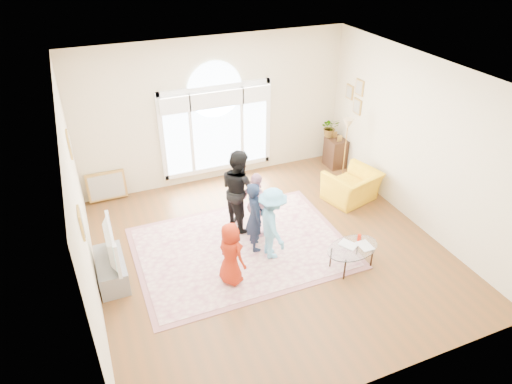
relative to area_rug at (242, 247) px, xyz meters
name	(u,v)px	position (x,y,z in m)	size (l,w,h in m)	color
ground	(270,250)	(0.46, -0.27, -0.01)	(6.00, 6.00, 0.00)	brown
room_shell	(218,116)	(0.47, 2.56, 1.56)	(6.00, 6.00, 6.00)	beige
area_rug	(242,247)	(0.00, 0.00, 0.00)	(3.60, 2.60, 0.02)	beige
rug_border	(242,248)	(0.00, 0.00, 0.00)	(3.80, 2.80, 0.01)	#9A6161
tv_console	(112,270)	(-2.29, 0.03, 0.20)	(0.45, 1.00, 0.42)	gray
television	(107,245)	(-2.28, 0.03, 0.72)	(0.17, 1.07, 0.62)	black
coffee_table	(353,248)	(1.56, -1.21, 0.39)	(1.07, 0.78, 0.54)	silver
armchair	(352,186)	(2.75, 0.67, 0.32)	(1.02, 0.90, 0.67)	gold
side_cabinet	(335,153)	(3.24, 2.15, 0.34)	(0.40, 0.50, 0.70)	black
floor_lamp	(347,129)	(3.03, 1.46, 1.27)	(0.29, 0.29, 1.51)	black
plant_pedestal	(328,150)	(3.16, 2.36, 0.34)	(0.20, 0.20, 0.70)	white
potted_plant	(330,127)	(3.16, 2.36, 0.92)	(0.42, 0.36, 0.47)	#33722D
leaning_picture	(109,200)	(-2.04, 2.63, -0.01)	(0.80, 0.05, 0.62)	tan
child_red	(231,254)	(-0.47, -0.77, 0.57)	(0.55, 0.36, 1.13)	#9E220C
child_navy	(255,216)	(0.23, -0.08, 0.68)	(0.49, 0.32, 1.34)	#162036
child_black	(239,189)	(0.23, 0.69, 0.81)	(0.78, 0.61, 1.60)	black
child_pink	(256,205)	(0.40, 0.26, 0.66)	(0.77, 0.32, 1.31)	#CC8FA5
child_blue	(272,224)	(0.42, -0.41, 0.69)	(0.87, 0.50, 1.35)	#60AFD7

